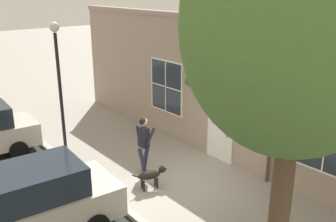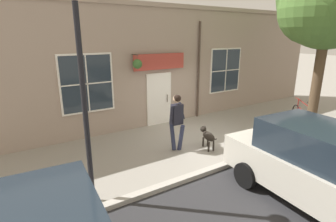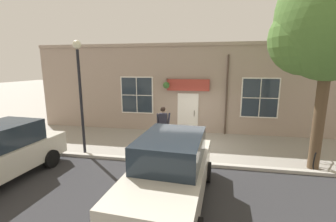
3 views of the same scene
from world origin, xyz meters
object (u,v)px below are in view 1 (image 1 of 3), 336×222
street_lamp (58,69)px  dog_on_leash (152,175)px  parked_car_mid_block (26,206)px  pedestrian_walking (144,139)px  street_tree_by_curb (292,33)px

street_lamp → dog_on_leash: bearing=101.4°
dog_on_leash → parked_car_mid_block: bearing=1.0°
pedestrian_walking → street_lamp: (1.21, -3.07, 1.85)m
dog_on_leash → street_lamp: street_lamp is taller
street_lamp → street_tree_by_curb: bearing=90.7°
pedestrian_walking → street_lamp: bearing=-68.5°
pedestrian_walking → dog_on_leash: bearing=66.1°
dog_on_leash → parked_car_mid_block: (3.56, 0.06, 0.45)m
pedestrian_walking → parked_car_mid_block: 4.09m
dog_on_leash → street_lamp: bearing=-78.6°
dog_on_leash → street_lamp: (0.80, -3.99, 2.52)m
pedestrian_walking → street_lamp: 3.78m
street_tree_by_curb → parked_car_mid_block: bearing=-57.3°
pedestrian_walking → dog_on_leash: size_ratio=1.70×
dog_on_leash → street_tree_by_curb: 6.37m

